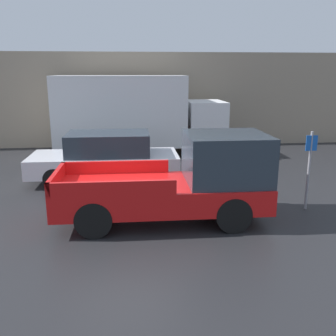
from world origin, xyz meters
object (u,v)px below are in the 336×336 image
at_px(delivery_truck, 134,113).
at_px(parking_sign, 309,166).
at_px(pickup_truck, 184,181).
at_px(car, 106,157).

bearing_deg(delivery_truck, parking_sign, -58.17).
bearing_deg(pickup_truck, parking_sign, 6.99).
bearing_deg(car, delivery_truck, 76.03).
xyz_separation_m(car, parking_sign, (5.49, -3.32, 0.38)).
bearing_deg(pickup_truck, delivery_truck, 98.57).
height_order(pickup_truck, delivery_truck, delivery_truck).
xyz_separation_m(car, delivery_truck, (0.98, 3.94, 1.03)).
xyz_separation_m(pickup_truck, parking_sign, (3.35, 0.41, 0.19)).
relative_size(pickup_truck, parking_sign, 2.42).
relative_size(car, delivery_truck, 0.67).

